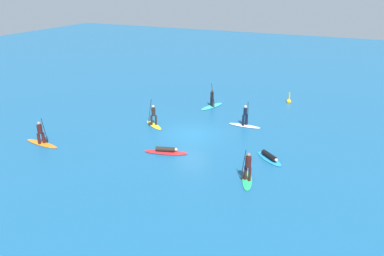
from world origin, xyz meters
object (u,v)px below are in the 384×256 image
surfer_on_teal_board (212,103)px  surfer_on_white_board (245,121)px  surfer_on_green_board (248,172)px  marker_buoy (289,101)px  surfer_on_yellow_board (154,119)px  surfer_on_orange_board (41,138)px  surfer_on_blue_board (269,157)px  surfer_on_red_board (166,151)px

surfer_on_teal_board → surfer_on_white_board: size_ratio=1.13×
surfer_on_green_board → marker_buoy: 16.73m
surfer_on_yellow_board → surfer_on_white_board: surfer_on_yellow_board is taller
surfer_on_green_board → surfer_on_orange_board: surfer_on_orange_board is taller
surfer_on_teal_board → marker_buoy: 7.79m
surfer_on_yellow_board → surfer_on_green_board: 11.31m
surfer_on_white_board → marker_buoy: bearing=76.3°
surfer_on_white_board → marker_buoy: (2.01, 8.00, -0.31)m
surfer_on_blue_board → surfer_on_green_board: (-0.49, -3.48, 0.47)m
surfer_on_red_board → surfer_on_green_board: (6.37, -1.42, 0.49)m
surfer_on_blue_board → marker_buoy: bearing=136.4°
surfer_on_blue_board → surfer_on_red_board: bearing=-122.8°
surfer_on_blue_board → surfer_on_teal_board: size_ratio=0.79×
surfer_on_yellow_board → surfer_on_orange_board: bearing=83.9°
surfer_on_blue_board → surfer_on_white_board: 6.24m
surfer_on_red_board → marker_buoy: 16.23m
surfer_on_teal_board → surfer_on_red_board: bearing=22.9°
surfer_on_yellow_board → surfer_on_red_board: surfer_on_yellow_board is taller
surfer_on_green_board → surfer_on_white_board: 9.18m
surfer_on_blue_board → surfer_on_orange_board: surfer_on_orange_board is taller
surfer_on_yellow_board → surfer_on_red_board: 5.45m
surfer_on_orange_board → surfer_on_teal_board: bearing=64.0°
surfer_on_yellow_board → surfer_on_red_board: (3.44, -4.20, -0.41)m
surfer_on_orange_board → marker_buoy: bearing=56.0°
surfer_on_red_board → surfer_on_teal_board: (-0.92, 10.85, 0.25)m
surfer_on_orange_board → surfer_on_white_board: 15.93m
surfer_on_green_board → surfer_on_teal_board: size_ratio=0.82×
surfer_on_white_board → surfer_on_green_board: bearing=-71.1°
surfer_on_yellow_board → surfer_on_teal_board: (2.52, 6.65, -0.16)m
surfer_on_teal_board → marker_buoy: size_ratio=2.70×
surfer_on_red_board → surfer_on_green_board: 6.54m
surfer_on_red_board → surfer_on_orange_board: (-9.06, -2.55, 0.38)m
surfer_on_blue_board → marker_buoy: size_ratio=2.13×
surfer_on_green_board → marker_buoy: (-0.89, 16.70, -0.46)m
surfer_on_green_board → surfer_on_red_board: bearing=60.4°
surfer_on_white_board → marker_buoy: surfer_on_white_board is taller
surfer_on_blue_board → surfer_on_white_board: size_ratio=0.89×
surfer_on_green_board → surfer_on_orange_board: (-15.43, -1.14, -0.10)m
surfer_on_green_board → marker_buoy: surfer_on_green_board is taller
surfer_on_teal_board → surfer_on_green_board: bearing=48.8°
surfer_on_yellow_board → marker_buoy: (8.92, 11.08, -0.38)m
surfer_on_blue_board → surfer_on_yellow_board: bearing=-151.3°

